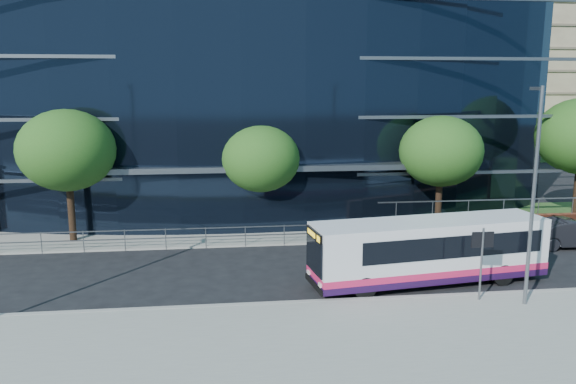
{
  "coord_description": "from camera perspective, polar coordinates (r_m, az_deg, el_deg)",
  "views": [
    {
      "loc": [
        -5.08,
        -20.78,
        8.19
      ],
      "look_at": [
        -1.68,
        8.0,
        2.62
      ],
      "focal_mm": 35.0,
      "sensor_mm": 36.0,
      "label": 1
    }
  ],
  "objects": [
    {
      "name": "yellow_line_outer",
      "position": [
        22.18,
        7.13,
        -10.87
      ],
      "size": [
        80.0,
        0.08,
        0.01
      ],
      "primitive_type": "cube",
      "color": "gold",
      "rests_on": "ground"
    },
    {
      "name": "yellow_line_inner",
      "position": [
        22.31,
        7.04,
        -10.73
      ],
      "size": [
        80.0,
        0.08,
        0.01
      ],
      "primitive_type": "cube",
      "color": "gold",
      "rests_on": "ground"
    },
    {
      "name": "city_bus",
      "position": [
        24.14,
        14.3,
        -5.74
      ],
      "size": [
        10.18,
        3.63,
        2.69
      ],
      "rotation": [
        0.0,
        0.0,
        0.14
      ],
      "color": "silver",
      "rests_on": "ground"
    },
    {
      "name": "apartment_block",
      "position": [
        86.41,
        19.14,
        12.22
      ],
      "size": [
        60.0,
        42.0,
        30.0
      ],
      "color": "#2D511E",
      "rests_on": "ground"
    },
    {
      "name": "tree_far_a",
      "position": [
        30.99,
        -21.55,
        3.95
      ],
      "size": [
        4.95,
        4.95,
        6.98
      ],
      "color": "black",
      "rests_on": "ground"
    },
    {
      "name": "kerb",
      "position": [
        21.97,
        7.26,
        -10.88
      ],
      "size": [
        80.0,
        0.25,
        0.16
      ],
      "primitive_type": "cube",
      "color": "gray",
      "rests_on": "ground"
    },
    {
      "name": "glass_office",
      "position": [
        41.64,
        -5.34,
        10.56
      ],
      "size": [
        44.0,
        23.1,
        16.0
      ],
      "color": "black",
      "rests_on": "ground"
    },
    {
      "name": "streetlight_east",
      "position": [
        21.98,
        23.67,
        0.12
      ],
      "size": [
        0.15,
        0.77,
        8.0
      ],
      "color": "slate",
      "rests_on": "pavement_near"
    },
    {
      "name": "parked_car",
      "position": [
        32.11,
        26.86,
        -3.76
      ],
      "size": [
        4.5,
        1.73,
        1.46
      ],
      "primitive_type": "imported",
      "rotation": [
        0.0,
        0.0,
        1.53
      ],
      "color": "black",
      "rests_on": "ground"
    },
    {
      "name": "street_sign",
      "position": [
        22.28,
        19.12,
        -5.47
      ],
      "size": [
        0.85,
        0.09,
        2.8
      ],
      "color": "slate",
      "rests_on": "pavement_near"
    },
    {
      "name": "ground",
      "position": [
        22.9,
        6.65,
        -10.16
      ],
      "size": [
        200.0,
        200.0,
        0.0
      ],
      "primitive_type": "plane",
      "color": "black",
      "rests_on": "ground"
    },
    {
      "name": "far_forecourt",
      "position": [
        32.82,
        -8.14,
        -3.6
      ],
      "size": [
        50.0,
        8.0,
        0.1
      ],
      "primitive_type": "cube",
      "color": "gray",
      "rests_on": "ground"
    },
    {
      "name": "tree_dist_e",
      "position": [
        67.48,
        18.96,
        7.18
      ],
      "size": [
        4.62,
        4.62,
        6.51
      ],
      "color": "black",
      "rests_on": "ground"
    },
    {
      "name": "pavement_near",
      "position": [
        18.45,
        10.35,
        -15.4
      ],
      "size": [
        80.0,
        8.0,
        0.15
      ],
      "primitive_type": "cube",
      "color": "gray",
      "rests_on": "ground"
    },
    {
      "name": "tree_far_b",
      "position": [
        30.61,
        -2.78,
        3.39
      ],
      "size": [
        4.29,
        4.29,
        6.05
      ],
      "color": "black",
      "rests_on": "ground"
    },
    {
      "name": "guard_railings",
      "position": [
        28.89,
        -12.34,
        -4.17
      ],
      "size": [
        24.0,
        0.05,
        1.1
      ],
      "color": "slate",
      "rests_on": "ground"
    },
    {
      "name": "tree_far_c",
      "position": [
        32.34,
        15.29,
        4.0
      ],
      "size": [
        4.62,
        4.62,
        6.51
      ],
      "color": "black",
      "rests_on": "ground"
    }
  ]
}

